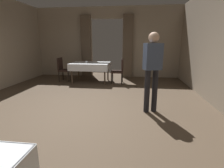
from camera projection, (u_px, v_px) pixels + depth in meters
The scene contains 8 objects.
ground at pixel (80, 111), 3.87m from camera, with size 10.08×10.08×0.00m, color #4C3D2D.
wall_back at pixel (107, 42), 7.53m from camera, with size 6.40×0.27×3.00m.
dining_table_mid at pixel (90, 65), 6.57m from camera, with size 1.48×1.02×0.75m.
chair_mid_right at pixel (119, 70), 6.40m from camera, with size 0.45×0.44×0.93m.
chair_mid_left at pixel (63, 68), 6.76m from camera, with size 0.44×0.44×0.93m.
plate_mid_a at pixel (81, 62), 6.90m from camera, with size 0.22×0.22×0.01m, color white.
glass_mid_b at pixel (87, 62), 6.43m from camera, with size 0.08×0.08×0.08m, color silver.
person_waiter_by_doorway at pixel (152, 66), 3.60m from camera, with size 0.41×0.32×1.72m.
Camera 1 is at (1.18, -3.49, 1.51)m, focal length 27.32 mm.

